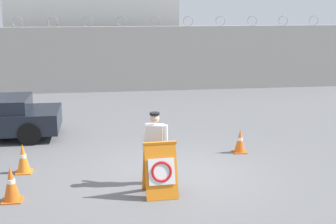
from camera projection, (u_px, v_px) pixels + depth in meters
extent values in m
plane|color=slate|center=(176.00, 175.00, 11.29)|extent=(90.00, 90.00, 0.00)
cube|color=#ADA8A0|center=(139.00, 59.00, 21.69)|extent=(36.00, 0.30, 2.99)
torus|color=gray|center=(17.00, 22.00, 20.58)|extent=(0.47, 0.03, 0.47)
torus|color=gray|center=(53.00, 22.00, 20.79)|extent=(0.47, 0.03, 0.47)
torus|color=gray|center=(88.00, 22.00, 20.99)|extent=(0.47, 0.03, 0.47)
torus|color=gray|center=(122.00, 21.00, 21.20)|extent=(0.47, 0.03, 0.47)
torus|color=gray|center=(155.00, 21.00, 21.40)|extent=(0.47, 0.03, 0.47)
torus|color=gray|center=(188.00, 21.00, 21.61)|extent=(0.47, 0.03, 0.47)
torus|color=gray|center=(221.00, 21.00, 21.82)|extent=(0.47, 0.03, 0.47)
torus|color=gray|center=(252.00, 21.00, 22.02)|extent=(0.47, 0.03, 0.47)
torus|color=gray|center=(283.00, 21.00, 22.23)|extent=(0.47, 0.03, 0.47)
torus|color=gray|center=(314.00, 20.00, 22.43)|extent=(0.47, 0.03, 0.47)
cube|color=silver|center=(95.00, 38.00, 26.29)|extent=(8.34, 7.73, 4.20)
cube|color=orange|center=(161.00, 172.00, 9.86)|extent=(0.71, 0.41, 1.14)
cube|color=orange|center=(158.00, 167.00, 10.18)|extent=(0.71, 0.41, 1.14)
cube|color=orange|center=(160.00, 143.00, 9.89)|extent=(0.73, 0.10, 0.05)
cube|color=white|center=(162.00, 172.00, 9.82)|extent=(0.57, 0.21, 0.54)
torus|color=red|center=(162.00, 172.00, 9.81)|extent=(0.46, 0.21, 0.45)
cylinder|color=#232838|center=(159.00, 167.00, 10.68)|extent=(0.15, 0.15, 0.78)
cylinder|color=#232838|center=(151.00, 166.00, 10.71)|extent=(0.15, 0.15, 0.78)
cube|color=silver|center=(155.00, 137.00, 10.53)|extent=(0.45, 0.33, 0.60)
sphere|color=#DBB293|center=(155.00, 118.00, 10.43)|extent=(0.21, 0.21, 0.21)
cylinder|color=silver|center=(166.00, 137.00, 10.49)|extent=(0.09, 0.09, 0.57)
cylinder|color=silver|center=(145.00, 136.00, 10.67)|extent=(0.18, 0.34, 0.56)
cylinder|color=black|center=(155.00, 114.00, 10.41)|extent=(0.22, 0.22, 0.05)
cube|color=orange|center=(12.00, 200.00, 9.79)|extent=(0.40, 0.40, 0.03)
cone|color=orange|center=(11.00, 183.00, 9.71)|extent=(0.34, 0.34, 0.73)
cylinder|color=white|center=(11.00, 181.00, 9.70)|extent=(0.17, 0.17, 0.10)
cube|color=orange|center=(24.00, 172.00, 11.42)|extent=(0.37, 0.37, 0.03)
cone|color=orange|center=(23.00, 158.00, 11.34)|extent=(0.32, 0.32, 0.70)
cylinder|color=white|center=(23.00, 156.00, 11.33)|extent=(0.16, 0.16, 0.10)
cube|color=orange|center=(240.00, 152.00, 12.96)|extent=(0.35, 0.35, 0.03)
cone|color=orange|center=(240.00, 140.00, 12.88)|extent=(0.30, 0.30, 0.63)
cylinder|color=white|center=(240.00, 139.00, 12.88)|extent=(0.15, 0.15, 0.09)
cylinder|color=black|center=(29.00, 134.00, 13.56)|extent=(0.68, 0.21, 0.68)
cylinder|color=black|center=(37.00, 119.00, 15.25)|extent=(0.68, 0.21, 0.68)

